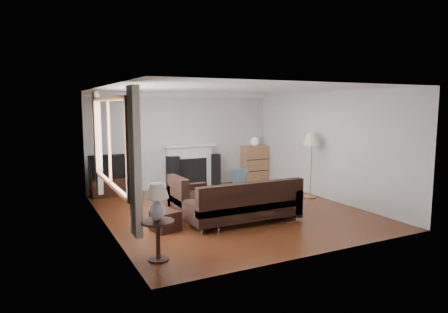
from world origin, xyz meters
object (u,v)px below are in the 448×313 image
tv_stand (110,187)px  sectional_sofa (243,202)px  side_table (158,241)px  floor_lamp (311,166)px  bookshelf (254,164)px  coffee_table (224,197)px

tv_stand → sectional_sofa: size_ratio=0.38×
sectional_sofa → side_table: (-1.99, -1.10, -0.09)m
tv_stand → floor_lamp: size_ratio=0.57×
sectional_sofa → floor_lamp: 2.61m
sectional_sofa → floor_lamp: bearing=22.7°
floor_lamp → bookshelf: bearing=93.0°
tv_stand → side_table: (-0.19, -4.42, 0.07)m
sectional_sofa → side_table: sectional_sofa is taller
tv_stand → sectional_sofa: 3.78m
floor_lamp → sectional_sofa: bearing=-157.3°
coffee_table → tv_stand: bearing=132.7°
tv_stand → coffee_table: bearing=-45.9°
bookshelf → floor_lamp: 2.37m
tv_stand → sectional_sofa: (1.81, -3.32, 0.16)m
bookshelf → floor_lamp: floor_lamp is taller
tv_stand → sectional_sofa: sectional_sofa is taller
bookshelf → sectional_sofa: (-2.25, -3.35, -0.14)m
sectional_sofa → coffee_table: bearing=80.2°
bookshelf → sectional_sofa: 4.04m
floor_lamp → tv_stand: bearing=150.9°
bookshelf → side_table: (-4.25, -4.45, -0.22)m
bookshelf → side_table: 6.15m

